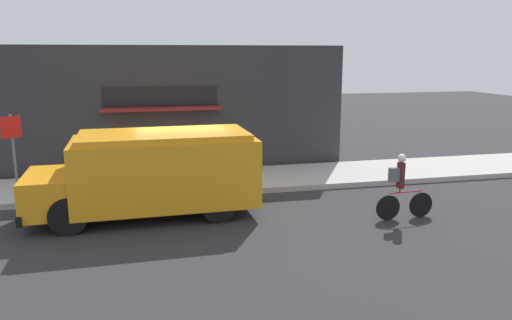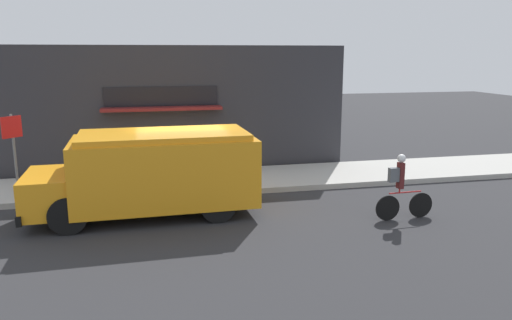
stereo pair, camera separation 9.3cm
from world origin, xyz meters
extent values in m
plane|color=#2B2B2D|center=(0.00, 0.00, 0.00)|extent=(70.00, 70.00, 0.00)
cube|color=#ADAAA3|center=(0.00, 1.48, 0.09)|extent=(28.00, 2.97, 0.17)
cube|color=#2D2D33|center=(0.00, 3.23, 2.22)|extent=(12.34, 0.18, 4.45)
cube|color=black|center=(-0.40, 3.12, 2.76)|extent=(3.82, 0.05, 0.63)
cube|color=maroon|center=(-0.40, 2.84, 2.35)|extent=(4.01, 0.60, 0.10)
cube|color=orange|center=(-0.55, -1.31, 1.18)|extent=(4.68, 2.40, 1.73)
cube|color=orange|center=(-3.42, -1.37, 0.79)|extent=(1.17, 2.14, 0.95)
cube|color=orange|center=(-0.55, -1.31, 2.12)|extent=(4.31, 2.21, 0.15)
cube|color=black|center=(-3.95, -1.39, 0.42)|extent=(0.17, 2.25, 0.24)
cube|color=red|center=(-1.85, 0.06, 1.27)|extent=(0.03, 0.44, 0.44)
cylinder|color=black|center=(-2.92, -0.37, 0.45)|extent=(0.91, 0.28, 0.90)
cylinder|color=black|center=(-2.87, -2.35, 0.45)|extent=(0.91, 0.28, 0.90)
cylinder|color=black|center=(0.65, -0.29, 0.45)|extent=(0.91, 0.28, 0.90)
cylinder|color=black|center=(0.70, -2.27, 0.45)|extent=(0.91, 0.28, 0.90)
cylinder|color=black|center=(5.88, -3.06, 0.33)|extent=(0.66, 0.07, 0.66)
cylinder|color=black|center=(4.92, -3.11, 0.33)|extent=(0.66, 0.07, 0.66)
cylinder|color=red|center=(5.40, -3.09, 0.71)|extent=(0.91, 0.08, 0.04)
cylinder|color=red|center=(5.23, -3.09, 0.77)|extent=(0.04, 0.04, 0.12)
cube|color=#561E1E|center=(5.23, -3.09, 1.16)|extent=(0.13, 0.21, 0.67)
sphere|color=white|center=(5.23, -3.09, 1.60)|extent=(0.21, 0.21, 0.21)
cube|color=#565B60|center=(5.04, -3.10, 1.19)|extent=(0.27, 0.15, 0.36)
cylinder|color=slate|center=(-4.61, 0.66, 1.35)|extent=(0.07, 0.07, 2.36)
cube|color=red|center=(-4.61, 0.61, 2.18)|extent=(0.45, 0.45, 0.60)
cylinder|color=slate|center=(0.80, 2.57, 0.56)|extent=(0.53, 0.53, 0.78)
cylinder|color=black|center=(0.80, 2.57, 0.97)|extent=(0.54, 0.54, 0.04)
camera|label=1|loc=(-1.10, -14.18, 4.19)|focal=35.00mm
camera|label=2|loc=(-1.01, -14.20, 4.19)|focal=35.00mm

